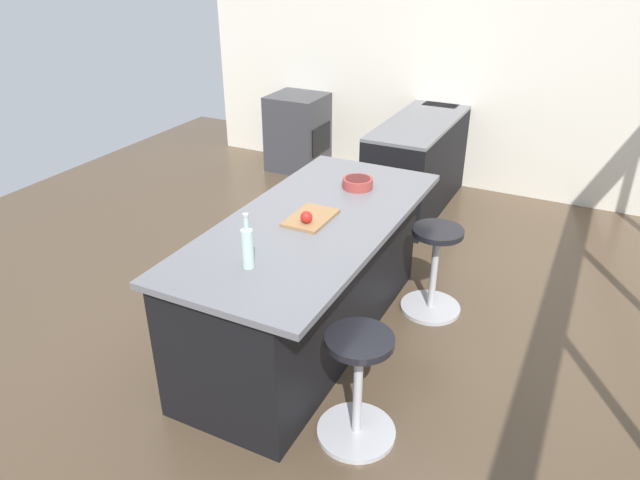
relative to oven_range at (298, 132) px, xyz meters
The scene contains 11 objects.
ground_plane 3.25m from the oven_range, 30.78° to the left, with size 8.09×8.09×0.00m, color brown.
interior_partition_left 1.95m from the oven_range, 102.01° to the left, with size 0.15×5.74×2.85m.
sink_cabinet 1.61m from the oven_range, 90.16° to the left, with size 2.51×0.60×1.18m.
oven_range is the anchor object (origin of this frame).
kitchen_island 3.34m from the oven_range, 29.54° to the left, with size 2.18×0.98×0.90m.
stool_by_window 3.21m from the oven_range, 46.24° to the left, with size 0.44×0.44×0.66m.
stool_middle 4.28m from the oven_range, 32.78° to the left, with size 0.44×0.44×0.66m.
cutting_board 3.40m from the oven_range, 30.01° to the left, with size 0.36×0.24×0.02m, color olive.
apple_red 3.49m from the oven_range, 29.52° to the left, with size 0.07×0.07×0.07m, color red.
water_bottle 4.00m from the oven_range, 24.84° to the left, with size 0.06×0.06×0.31m.
fruit_bowl 2.94m from the oven_range, 36.96° to the left, with size 0.21×0.21×0.07m.
Camera 1 is at (3.08, 1.57, 2.47)m, focal length 32.98 mm.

